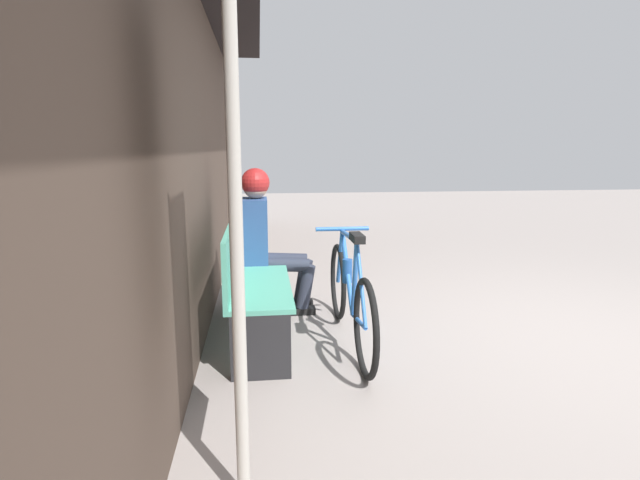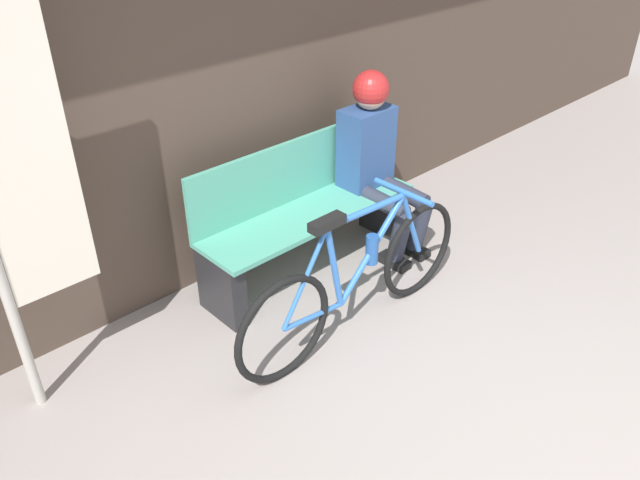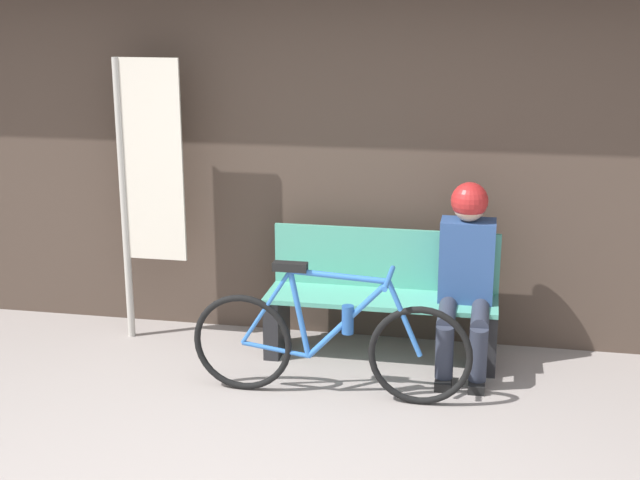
% 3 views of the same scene
% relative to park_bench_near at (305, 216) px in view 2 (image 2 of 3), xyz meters
% --- Properties ---
extents(park_bench_near, '(1.49, 0.42, 0.83)m').
position_rel_park_bench_near_xyz_m(park_bench_near, '(0.00, 0.00, 0.00)').
color(park_bench_near, '#51A88E').
rests_on(park_bench_near, ground_plane).
extents(bicycle, '(1.66, 0.40, 0.82)m').
position_rel_park_bench_near_xyz_m(bicycle, '(-0.22, -0.67, -0.04)').
color(bicycle, black).
rests_on(bicycle, ground_plane).
extents(person_seated, '(0.34, 0.60, 1.20)m').
position_rel_park_bench_near_xyz_m(person_seated, '(0.53, -0.10, 0.30)').
color(person_seated, '#2D3342').
rests_on(person_seated, ground_plane).
extents(banner_pole, '(0.45, 0.05, 1.92)m').
position_rel_park_bench_near_xyz_m(banner_pole, '(-1.60, 0.02, 0.78)').
color(banner_pole, '#B7B2A8').
rests_on(banner_pole, ground_plane).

